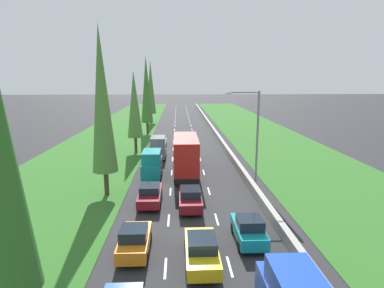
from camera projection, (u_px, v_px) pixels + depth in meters
name	position (u px, v px, depth m)	size (l,w,h in m)	color
ground_plane	(184.00, 132.00, 61.50)	(300.00, 300.00, 0.00)	#28282B
grass_verge_left	(117.00, 133.00, 60.96)	(14.00, 140.00, 0.04)	#2D6623
grass_verge_right	(258.00, 132.00, 62.10)	(14.00, 140.00, 0.04)	#2D6623
median_barrier	(213.00, 130.00, 61.65)	(0.44, 120.00, 0.85)	#9E9B93
lane_markings	(184.00, 132.00, 61.50)	(3.64, 116.00, 0.01)	white
yellow_sedan_centre_lane	(202.00, 250.00, 17.64)	(1.82, 4.50, 1.64)	yellow
orange_hatchback_left_lane	(135.00, 240.00, 18.69)	(1.74, 3.90, 1.72)	orange
maroon_sedan_left_lane	(150.00, 194.00, 26.21)	(1.82, 4.50, 1.64)	maroon
teal_van_left_lane	(152.00, 164.00, 33.24)	(1.96, 4.90, 2.82)	teal
maroon_sedan_centre_lane	(190.00, 198.00, 25.39)	(1.82, 4.50, 1.64)	maroon
teal_hatchback_right_lane	(249.00, 229.00, 20.01)	(1.74, 3.90, 1.72)	teal
grey_van_left_lane	(158.00, 147.00, 41.18)	(1.96, 4.90, 2.82)	slate
silver_sedan_left_lane	(160.00, 142.00, 47.79)	(1.82, 4.50, 1.64)	silver
red_box_truck_centre_lane	(186.00, 154.00, 34.06)	(2.46, 9.40, 4.18)	black
poplar_tree_second	(102.00, 100.00, 26.67)	(2.16, 2.16, 14.47)	#4C3823
poplar_tree_third	(134.00, 105.00, 43.17)	(2.08, 2.08, 11.16)	#4C3823
poplar_tree_fourth	(146.00, 90.00, 57.79)	(2.15, 2.15, 14.05)	#4C3823
poplar_tree_fifth	(151.00, 87.00, 72.80)	(2.15, 2.15, 14.07)	#4C3823
street_light_mast	(254.00, 132.00, 29.57)	(3.20, 0.28, 9.00)	gray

